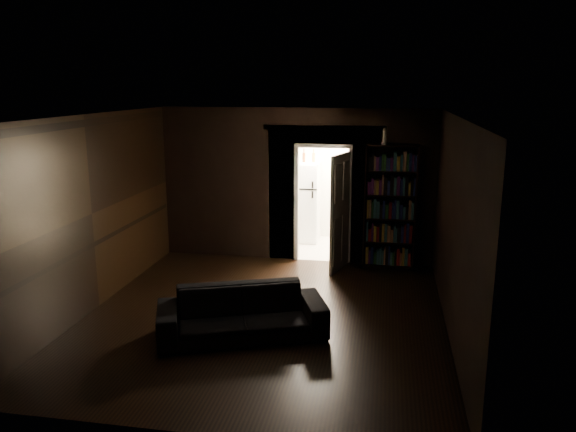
% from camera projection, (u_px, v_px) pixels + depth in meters
% --- Properties ---
extents(ground, '(5.50, 5.50, 0.00)m').
position_uv_depth(ground, '(264.00, 318.00, 7.90)').
color(ground, black).
rests_on(ground, ground).
extents(room_walls, '(5.02, 5.61, 2.84)m').
position_uv_depth(room_walls, '(277.00, 187.00, 8.54)').
color(room_walls, black).
rests_on(room_walls, ground).
extents(kitchen_alcove, '(2.20, 1.80, 2.60)m').
position_uv_depth(kitchen_alcove, '(329.00, 186.00, 11.24)').
color(kitchen_alcove, beige).
rests_on(kitchen_alcove, ground).
extents(sofa, '(2.34, 1.63, 0.83)m').
position_uv_depth(sofa, '(242.00, 306.00, 7.25)').
color(sofa, black).
rests_on(sofa, ground).
extents(bookshelf, '(0.94, 0.48, 2.20)m').
position_uv_depth(bookshelf, '(390.00, 207.00, 9.84)').
color(bookshelf, black).
rests_on(bookshelf, ground).
extents(refrigerator, '(0.93, 0.89, 1.65)m').
position_uv_depth(refrigerator, '(301.00, 201.00, 11.66)').
color(refrigerator, white).
rests_on(refrigerator, ground).
extents(door, '(0.28, 0.83, 2.05)m').
position_uv_depth(door, '(340.00, 213.00, 9.74)').
color(door, silver).
rests_on(door, ground).
extents(figurine, '(0.11, 0.11, 0.28)m').
position_uv_depth(figurine, '(384.00, 136.00, 9.51)').
color(figurine, silver).
rests_on(figurine, bookshelf).
extents(bottles, '(0.69, 0.21, 0.28)m').
position_uv_depth(bottles, '(304.00, 155.00, 11.44)').
color(bottles, black).
rests_on(bottles, refrigerator).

